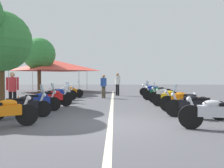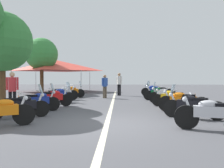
{
  "view_description": "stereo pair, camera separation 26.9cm",
  "coord_description": "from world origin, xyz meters",
  "px_view_note": "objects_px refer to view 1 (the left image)",
  "views": [
    {
      "loc": [
        -7.37,
        -0.12,
        1.46
      ],
      "look_at": [
        5.37,
        0.0,
        1.1
      ],
      "focal_mm": 38.55,
      "sensor_mm": 36.0,
      "label": 1
    },
    {
      "loc": [
        -7.37,
        -0.39,
        1.46
      ],
      "look_at": [
        5.37,
        0.0,
        1.1
      ],
      "focal_mm": 38.55,
      "sensor_mm": 36.0,
      "label": 2
    }
  ],
  "objects_px": {
    "motorcycle_left_row_0": "(2,112)",
    "motorcycle_right_row_7": "(153,90)",
    "motorcycle_right_row_3": "(173,98)",
    "bystander_1": "(117,82)",
    "traffic_cone_2": "(195,99)",
    "roadside_tree_0": "(39,54)",
    "roadside_tree_2": "(1,41)",
    "motorcycle_right_row_6": "(157,91)",
    "motorcycle_left_row_4": "(57,95)",
    "motorcycle_right_row_5": "(158,93)",
    "traffic_cone_0": "(39,97)",
    "traffic_cone_1": "(18,102)",
    "bystander_2": "(104,84)",
    "motorcycle_left_row_5": "(62,93)",
    "motorcycle_right_row_0": "(218,113)",
    "motorcycle_right_row_1": "(195,105)",
    "motorcycle_left_row_6": "(69,91)",
    "motorcycle_right_row_4": "(166,95)",
    "bystander_0": "(12,88)",
    "motorcycle_left_row_3": "(52,98)",
    "motorcycle_right_row_2": "(184,101)"
  },
  "relations": [
    {
      "from": "bystander_1",
      "to": "bystander_2",
      "type": "xyz_separation_m",
      "value": [
        -2.27,
        1.01,
        -0.11
      ]
    },
    {
      "from": "motorcycle_right_row_7",
      "to": "traffic_cone_2",
      "type": "bearing_deg",
      "value": 118.5
    },
    {
      "from": "motorcycle_left_row_6",
      "to": "motorcycle_right_row_6",
      "type": "height_order",
      "value": "motorcycle_right_row_6"
    },
    {
      "from": "roadside_tree_2",
      "to": "motorcycle_left_row_5",
      "type": "bearing_deg",
      "value": -44.0
    },
    {
      "from": "motorcycle_right_row_3",
      "to": "traffic_cone_0",
      "type": "height_order",
      "value": "motorcycle_right_row_3"
    },
    {
      "from": "motorcycle_left_row_6",
      "to": "motorcycle_right_row_1",
      "type": "bearing_deg",
      "value": -78.56
    },
    {
      "from": "motorcycle_left_row_6",
      "to": "motorcycle_right_row_0",
      "type": "relative_size",
      "value": 0.92
    },
    {
      "from": "roadside_tree_0",
      "to": "motorcycle_right_row_2",
      "type": "bearing_deg",
      "value": -140.01
    },
    {
      "from": "motorcycle_right_row_5",
      "to": "bystander_1",
      "type": "xyz_separation_m",
      "value": [
        3.9,
        2.53,
        0.59
      ]
    },
    {
      "from": "traffic_cone_1",
      "to": "motorcycle_left_row_0",
      "type": "bearing_deg",
      "value": -163.38
    },
    {
      "from": "motorcycle_left_row_0",
      "to": "roadside_tree_0",
      "type": "distance_m",
      "value": 15.36
    },
    {
      "from": "bystander_1",
      "to": "roadside_tree_2",
      "type": "height_order",
      "value": "roadside_tree_2"
    },
    {
      "from": "motorcycle_right_row_3",
      "to": "bystander_0",
      "type": "bearing_deg",
      "value": 37.27
    },
    {
      "from": "motorcycle_right_row_0",
      "to": "roadside_tree_0",
      "type": "distance_m",
      "value": 17.94
    },
    {
      "from": "motorcycle_right_row_5",
      "to": "motorcycle_right_row_6",
      "type": "relative_size",
      "value": 0.97
    },
    {
      "from": "motorcycle_right_row_3",
      "to": "motorcycle_right_row_7",
      "type": "bearing_deg",
      "value": -64.44
    },
    {
      "from": "traffic_cone_2",
      "to": "bystander_2",
      "type": "distance_m",
      "value": 6.45
    },
    {
      "from": "bystander_1",
      "to": "roadside_tree_2",
      "type": "bearing_deg",
      "value": 174.43
    },
    {
      "from": "traffic_cone_1",
      "to": "roadside_tree_2",
      "type": "height_order",
      "value": "roadside_tree_2"
    },
    {
      "from": "motorcycle_right_row_0",
      "to": "motorcycle_right_row_2",
      "type": "distance_m",
      "value": 3.38
    },
    {
      "from": "motorcycle_right_row_2",
      "to": "traffic_cone_1",
      "type": "xyz_separation_m",
      "value": [
        1.46,
        7.5,
        -0.18
      ]
    },
    {
      "from": "motorcycle_right_row_6",
      "to": "bystander_0",
      "type": "distance_m",
      "value": 9.76
    },
    {
      "from": "motorcycle_right_row_6",
      "to": "roadside_tree_0",
      "type": "bearing_deg",
      "value": -8.33
    },
    {
      "from": "motorcycle_right_row_3",
      "to": "traffic_cone_1",
      "type": "distance_m",
      "value": 7.47
    },
    {
      "from": "bystander_2",
      "to": "traffic_cone_0",
      "type": "bearing_deg",
      "value": -96.34
    },
    {
      "from": "motorcycle_right_row_1",
      "to": "bystander_1",
      "type": "distance_m",
      "value": 10.85
    },
    {
      "from": "motorcycle_left_row_3",
      "to": "bystander_2",
      "type": "distance_m",
      "value": 5.58
    },
    {
      "from": "motorcycle_right_row_6",
      "to": "motorcycle_right_row_7",
      "type": "xyz_separation_m",
      "value": [
        1.76,
        -0.02,
        -0.02
      ]
    },
    {
      "from": "motorcycle_left_row_4",
      "to": "traffic_cone_2",
      "type": "relative_size",
      "value": 2.82
    },
    {
      "from": "motorcycle_left_row_5",
      "to": "motorcycle_right_row_6",
      "type": "xyz_separation_m",
      "value": [
        1.72,
        -6.26,
        0.02
      ]
    },
    {
      "from": "motorcycle_left_row_4",
      "to": "roadside_tree_0",
      "type": "relative_size",
      "value": 0.35
    },
    {
      "from": "motorcycle_left_row_0",
      "to": "motorcycle_right_row_0",
      "type": "bearing_deg",
      "value": -34.73
    },
    {
      "from": "traffic_cone_2",
      "to": "bystander_1",
      "type": "relative_size",
      "value": 0.34
    },
    {
      "from": "motorcycle_left_row_0",
      "to": "motorcycle_left_row_6",
      "type": "relative_size",
      "value": 0.92
    },
    {
      "from": "motorcycle_left_row_5",
      "to": "traffic_cone_2",
      "type": "distance_m",
      "value": 7.91
    },
    {
      "from": "motorcycle_right_row_1",
      "to": "motorcycle_right_row_3",
      "type": "bearing_deg",
      "value": -64.66
    },
    {
      "from": "motorcycle_left_row_5",
      "to": "motorcycle_left_row_6",
      "type": "xyz_separation_m",
      "value": [
        1.83,
        -0.12,
        0.0
      ]
    },
    {
      "from": "motorcycle_right_row_3",
      "to": "motorcycle_right_row_5",
      "type": "bearing_deg",
      "value": -62.23
    },
    {
      "from": "motorcycle_left_row_5",
      "to": "bystander_0",
      "type": "height_order",
      "value": "bystander_0"
    },
    {
      "from": "motorcycle_left_row_4",
      "to": "bystander_0",
      "type": "height_order",
      "value": "bystander_0"
    },
    {
      "from": "motorcycle_left_row_0",
      "to": "motorcycle_right_row_5",
      "type": "relative_size",
      "value": 0.9
    },
    {
      "from": "motorcycle_left_row_6",
      "to": "motorcycle_right_row_0",
      "type": "xyz_separation_m",
      "value": [
        -10.26,
        -6.05,
        0.01
      ]
    },
    {
      "from": "bystander_0",
      "to": "motorcycle_right_row_0",
      "type": "bearing_deg",
      "value": 51.97
    },
    {
      "from": "motorcycle_left_row_3",
      "to": "traffic_cone_1",
      "type": "bearing_deg",
      "value": 166.78
    },
    {
      "from": "traffic_cone_0",
      "to": "motorcycle_left_row_5",
      "type": "bearing_deg",
      "value": -44.96
    },
    {
      "from": "motorcycle_left_row_0",
      "to": "motorcycle_right_row_7",
      "type": "height_order",
      "value": "motorcycle_left_row_0"
    },
    {
      "from": "roadside_tree_0",
      "to": "roadside_tree_2",
      "type": "distance_m",
      "value": 9.1
    },
    {
      "from": "motorcycle_right_row_3",
      "to": "bystander_1",
      "type": "distance_m",
      "value": 7.75
    },
    {
      "from": "bystander_2",
      "to": "roadside_tree_2",
      "type": "bearing_deg",
      "value": -93.49
    },
    {
      "from": "motorcycle_right_row_4",
      "to": "roadside_tree_0",
      "type": "distance_m",
      "value": 12.85
    }
  ]
}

